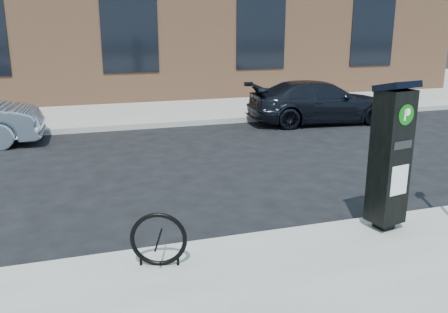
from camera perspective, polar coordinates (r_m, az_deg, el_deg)
name	(u,v)px	position (r m, az deg, el deg)	size (l,w,h in m)	color
ground	(248,245)	(6.56, 2.85, -10.59)	(120.00, 120.00, 0.00)	black
sidewalk_far	(127,97)	(19.82, -11.60, 7.00)	(60.00, 12.00, 0.15)	gray
curb_near	(248,241)	(6.51, 2.92, -10.07)	(60.00, 0.12, 0.16)	#9E9B93
curb_far	(151,126)	(13.98, -8.78, 3.69)	(60.00, 0.12, 0.16)	#9E9B93
parking_kiosk	(390,155)	(6.74, 19.38, 0.19)	(0.54, 0.50, 2.06)	black
bike_rack	(159,240)	(5.65, -7.88, -9.89)	(0.65, 0.25, 0.67)	black
car_dark	(320,102)	(14.80, 11.45, 6.44)	(1.80, 4.42, 1.28)	black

